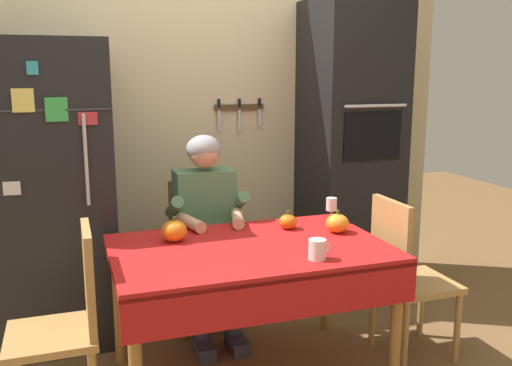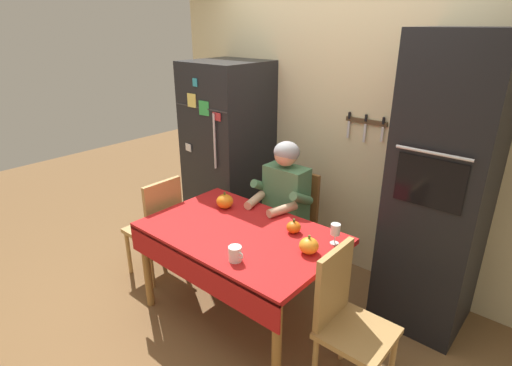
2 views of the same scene
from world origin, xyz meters
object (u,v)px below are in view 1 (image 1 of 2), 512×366
(seated_person, at_px, (207,219))
(coffee_mug, at_px, (318,249))
(wine_glass, at_px, (331,205))
(pumpkin_small, at_px, (174,231))
(pumpkin_medium, at_px, (288,222))
(wall_oven, at_px, (350,152))
(chair_behind_person, at_px, (201,246))
(pumpkin_large, at_px, (337,223))
(chair_left_side, at_px, (68,317))
(chair_right_side, at_px, (405,272))
(refrigerator, at_px, (53,194))
(dining_table, at_px, (251,262))

(seated_person, xyz_separation_m, coffee_mug, (0.32, -0.89, 0.05))
(wine_glass, xyz_separation_m, pumpkin_small, (-0.95, -0.08, -0.04))
(pumpkin_medium, bearing_deg, seated_person, 136.97)
(wall_oven, height_order, chair_behind_person, wall_oven)
(wall_oven, distance_m, pumpkin_medium, 1.04)
(pumpkin_large, height_order, pumpkin_medium, pumpkin_large)
(chair_left_side, xyz_separation_m, pumpkin_medium, (1.21, 0.30, 0.27))
(chair_right_side, xyz_separation_m, chair_left_side, (-1.80, -0.01, 0.00))
(coffee_mug, bearing_deg, pumpkin_small, 139.48)
(pumpkin_large, bearing_deg, chair_right_side, -19.21)
(chair_behind_person, distance_m, pumpkin_large, 0.97)
(chair_right_side, xyz_separation_m, wine_glass, (-0.30, 0.34, 0.33))
(chair_left_side, bearing_deg, refrigerator, 93.03)
(wine_glass, bearing_deg, pumpkin_large, -107.60)
(chair_left_side, height_order, pumpkin_medium, chair_left_side)
(seated_person, bearing_deg, wall_oven, 15.79)
(chair_right_side, bearing_deg, seated_person, 146.79)
(chair_behind_person, height_order, pumpkin_large, chair_behind_person)
(dining_table, height_order, chair_left_side, chair_left_side)
(refrigerator, bearing_deg, wine_glass, -20.53)
(wall_oven, height_order, pumpkin_small, wall_oven)
(chair_behind_person, bearing_deg, wine_glass, -35.81)
(dining_table, distance_m, pumpkin_medium, 0.41)
(refrigerator, xyz_separation_m, pumpkin_large, (1.49, -0.79, -0.11))
(chair_behind_person, relative_size, pumpkin_medium, 8.74)
(refrigerator, height_order, pumpkin_large, refrigerator)
(coffee_mug, relative_size, pumpkin_small, 0.82)
(chair_left_side, bearing_deg, dining_table, 3.07)
(pumpkin_large, bearing_deg, wall_oven, 58.30)
(pumpkin_medium, bearing_deg, refrigerator, 153.12)
(dining_table, bearing_deg, pumpkin_small, 147.78)
(chair_left_side, bearing_deg, wine_glass, 13.09)
(chair_right_side, height_order, chair_left_side, same)
(wall_oven, bearing_deg, pumpkin_medium, -137.83)
(pumpkin_large, xyz_separation_m, pumpkin_medium, (-0.23, 0.16, -0.01))
(seated_person, xyz_separation_m, pumpkin_medium, (0.38, -0.36, 0.05))
(chair_behind_person, distance_m, pumpkin_medium, 0.72)
(seated_person, relative_size, wine_glass, 8.49)
(chair_behind_person, bearing_deg, seated_person, -90.00)
(seated_person, xyz_separation_m, pumpkin_large, (0.61, -0.51, 0.06))
(refrigerator, relative_size, coffee_mug, 16.14)
(pumpkin_medium, distance_m, pumpkin_small, 0.66)
(dining_table, xyz_separation_m, seated_person, (-0.08, 0.60, 0.08))
(dining_table, distance_m, seated_person, 0.61)
(chair_left_side, xyz_separation_m, pumpkin_small, (0.55, 0.27, 0.29))
(chair_right_side, bearing_deg, coffee_mug, -159.52)
(chair_left_side, distance_m, pumpkin_large, 1.47)
(wall_oven, distance_m, pumpkin_large, 1.01)
(chair_behind_person, height_order, pumpkin_small, chair_behind_person)
(dining_table, bearing_deg, chair_behind_person, 95.60)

